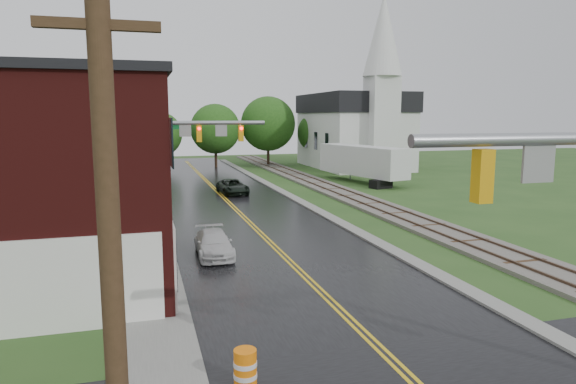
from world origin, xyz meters
name	(u,v)px	position (x,y,z in m)	size (l,w,h in m)	color
main_road	(234,208)	(0.00, 30.00, 0.00)	(10.00, 90.00, 0.02)	black
curb_right	(286,195)	(5.40, 35.00, 0.00)	(0.80, 70.00, 0.12)	gray
sidewalk_left	(147,227)	(-6.20, 25.00, 0.00)	(2.40, 50.00, 0.12)	gray
yellow_house	(60,175)	(-11.00, 26.00, 3.20)	(8.00, 7.00, 6.40)	tan
darkred_building	(92,175)	(-10.00, 35.00, 2.20)	(7.00, 6.00, 4.40)	#3F0F0C
church	(357,122)	(20.00, 53.74, 5.83)	(10.40, 18.40, 20.00)	silver
railroad	(337,191)	(10.00, 35.00, 0.11)	(3.20, 80.00, 0.30)	#59544C
traffic_signal_far	(187,142)	(-3.47, 27.00, 4.97)	(7.34, 0.43, 7.20)	gray
utility_pole_a	(112,275)	(-6.80, 0.00, 4.72)	(1.80, 0.28, 9.00)	#382616
utility_pole_b	(133,152)	(-6.80, 22.00, 4.72)	(1.80, 0.28, 9.00)	#382616
utility_pole_c	(135,136)	(-6.80, 44.00, 4.72)	(1.80, 0.28, 9.00)	#382616
tree_left_c	(46,142)	(-13.85, 39.90, 4.51)	(6.00, 6.00, 7.65)	black
tree_left_e	(113,135)	(-8.85, 45.90, 4.81)	(6.40, 6.40, 8.16)	black
suv_dark	(233,187)	(1.06, 36.45, 0.63)	(2.09, 4.53, 1.26)	black
pickup_white	(214,244)	(-3.20, 17.45, 0.59)	(1.64, 4.04, 1.17)	silver
semi_trailer	(362,161)	(14.84, 40.48, 2.19)	(5.10, 11.72, 3.66)	black
construction_barrel	(245,369)	(-4.14, 5.15, 0.50)	(0.56, 0.56, 1.01)	orange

